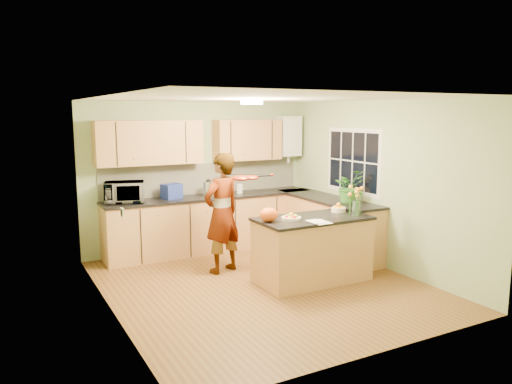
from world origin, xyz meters
name	(u,v)px	position (x,y,z in m)	size (l,w,h in m)	color
floor	(262,285)	(0.00, 0.00, 0.00)	(4.50, 4.50, 0.00)	brown
ceiling	(263,98)	(0.00, 0.00, 2.50)	(4.00, 4.50, 0.02)	white
wall_back	(199,176)	(0.00, 2.25, 1.25)	(4.00, 0.02, 2.50)	#9BAF7D
wall_front	(380,228)	(0.00, -2.25, 1.25)	(4.00, 0.02, 2.50)	#9BAF7D
wall_left	(108,208)	(-2.00, 0.00, 1.25)	(0.02, 4.50, 2.50)	#9BAF7D
wall_right	(378,184)	(2.00, 0.00, 1.25)	(0.02, 4.50, 2.50)	#9BAF7D
back_counter	(212,223)	(0.10, 1.95, 0.47)	(3.64, 0.62, 0.94)	tan
right_counter	(327,226)	(1.70, 0.85, 0.47)	(0.62, 2.24, 0.94)	tan
splashback	(205,178)	(0.10, 2.23, 1.20)	(3.60, 0.02, 0.52)	beige
upper_cabinets	(192,141)	(-0.18, 2.08, 1.85)	(3.20, 0.34, 0.70)	tan
boiler	(288,136)	(1.70, 2.09, 1.90)	(0.40, 0.30, 0.86)	silver
window_right	(353,161)	(1.99, 0.60, 1.55)	(0.01, 1.30, 1.05)	silver
light_switch	(122,212)	(-1.99, -0.60, 1.30)	(0.02, 0.09, 0.09)	silver
ceiling_lamp	(252,102)	(0.00, 0.30, 2.46)	(0.30, 0.30, 0.07)	#FFEABF
peninsula_island	(312,249)	(0.70, -0.17, 0.45)	(1.57, 0.81, 0.90)	tan
fruit_dish	(291,217)	(0.35, -0.17, 0.94)	(0.26, 0.26, 0.09)	beige
orange_bowl	(338,208)	(1.25, -0.02, 0.95)	(0.21, 0.21, 0.12)	beige
flower_vase	(357,194)	(1.30, -0.35, 1.20)	(0.25, 0.25, 0.46)	silver
orange_bag	(269,215)	(0.03, -0.12, 0.99)	(0.25, 0.21, 0.19)	#E75413
papers	(320,222)	(0.60, -0.47, 0.91)	(0.22, 0.30, 0.01)	white
violinist	(222,213)	(-0.23, 0.79, 0.88)	(0.64, 0.42, 1.75)	#DFB288
violin	(241,178)	(-0.03, 0.57, 1.40)	(0.60, 0.24, 0.12)	#4B0A04
microwave	(125,192)	(-1.34, 1.98, 1.10)	(0.59, 0.40, 0.33)	silver
blue_box	(172,191)	(-0.58, 1.99, 1.06)	(0.30, 0.22, 0.24)	navy
kettle	(208,188)	(0.03, 1.91, 1.08)	(0.18, 0.18, 0.33)	silver
jar_cream	(230,188)	(0.47, 2.00, 1.03)	(0.12, 0.12, 0.19)	beige
jar_white	(240,189)	(0.63, 1.94, 1.02)	(0.11, 0.11, 0.16)	silver
potted_plant	(349,186)	(1.70, 0.32, 1.20)	(0.46, 0.40, 0.52)	#316E24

